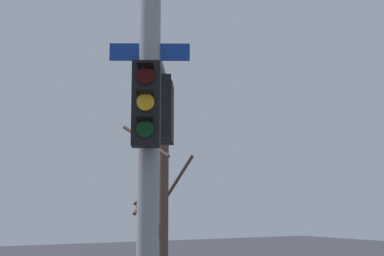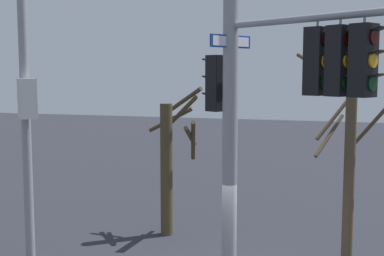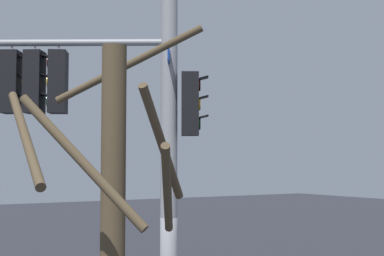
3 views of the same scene
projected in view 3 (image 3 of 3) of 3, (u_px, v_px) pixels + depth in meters
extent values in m
cylinder|color=gray|center=(169.00, 103.00, 9.45)|extent=(0.29, 0.29, 8.97)
cylinder|color=gray|center=(67.00, 43.00, 9.55)|extent=(3.12, 2.04, 0.12)
cube|color=black|center=(58.00, 82.00, 9.50)|extent=(0.43, 0.46, 1.10)
cylinder|color=#2F0403|center=(49.00, 63.00, 9.52)|extent=(0.13, 0.21, 0.22)
cube|color=black|center=(45.00, 56.00, 9.52)|extent=(0.24, 0.26, 0.06)
cylinder|color=#F2A814|center=(49.00, 82.00, 9.49)|extent=(0.13, 0.21, 0.22)
cube|color=black|center=(44.00, 75.00, 9.50)|extent=(0.24, 0.26, 0.06)
cylinder|color=black|center=(48.00, 101.00, 9.47)|extent=(0.13, 0.21, 0.22)
cube|color=black|center=(44.00, 94.00, 9.47)|extent=(0.24, 0.26, 0.06)
cylinder|color=gray|center=(59.00, 47.00, 9.54)|extent=(0.04, 0.04, 0.15)
cube|color=black|center=(34.00, 82.00, 9.51)|extent=(0.45, 0.47, 1.10)
cylinder|color=#2F0403|center=(26.00, 63.00, 9.54)|extent=(0.15, 0.20, 0.22)
cube|color=black|center=(22.00, 57.00, 9.56)|extent=(0.25, 0.26, 0.06)
cylinder|color=#F2A814|center=(25.00, 82.00, 9.52)|extent=(0.15, 0.20, 0.22)
cube|color=black|center=(21.00, 76.00, 9.53)|extent=(0.25, 0.26, 0.06)
cylinder|color=black|center=(25.00, 101.00, 9.50)|extent=(0.15, 0.20, 0.22)
cube|color=black|center=(21.00, 95.00, 9.51)|extent=(0.25, 0.26, 0.06)
cylinder|color=gray|center=(35.00, 47.00, 9.55)|extent=(0.04, 0.04, 0.15)
cube|color=black|center=(11.00, 82.00, 9.52)|extent=(0.45, 0.47, 1.10)
cylinder|color=#2F0403|center=(2.00, 63.00, 9.54)|extent=(0.15, 0.20, 0.22)
cylinder|color=#F2A814|center=(2.00, 82.00, 9.52)|extent=(0.15, 0.20, 0.22)
cylinder|color=black|center=(1.00, 101.00, 9.50)|extent=(0.15, 0.20, 0.22)
cylinder|color=gray|center=(12.00, 47.00, 9.56)|extent=(0.04, 0.04, 0.15)
cube|color=black|center=(190.00, 104.00, 9.44)|extent=(0.44, 0.46, 1.10)
cylinder|color=#2F0403|center=(199.00, 85.00, 9.46)|extent=(0.14, 0.20, 0.22)
cube|color=black|center=(204.00, 78.00, 9.47)|extent=(0.24, 0.26, 0.06)
cylinder|color=#F2A814|center=(199.00, 104.00, 9.44)|extent=(0.14, 0.20, 0.22)
cube|color=black|center=(204.00, 97.00, 9.45)|extent=(0.24, 0.26, 0.06)
cylinder|color=black|center=(200.00, 124.00, 9.42)|extent=(0.14, 0.20, 0.22)
cube|color=black|center=(204.00, 117.00, 9.43)|extent=(0.24, 0.26, 0.06)
cube|color=navy|center=(169.00, 59.00, 9.50)|extent=(0.58, 0.96, 0.24)
cube|color=white|center=(168.00, 59.00, 9.50)|extent=(0.51, 0.87, 0.18)
cylinder|color=brown|center=(129.00, 64.00, 6.67)|extent=(1.55, 1.12, 0.97)
cylinder|color=brown|center=(81.00, 160.00, 5.08)|extent=(0.95, 1.12, 1.30)
cylinder|color=brown|center=(167.00, 191.00, 5.68)|extent=(0.69, 1.07, 0.98)
cylinder|color=brown|center=(25.00, 134.00, 5.32)|extent=(0.27, 1.86, 1.06)
cylinder|color=brown|center=(162.00, 145.00, 5.55)|extent=(0.93, 0.84, 1.16)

